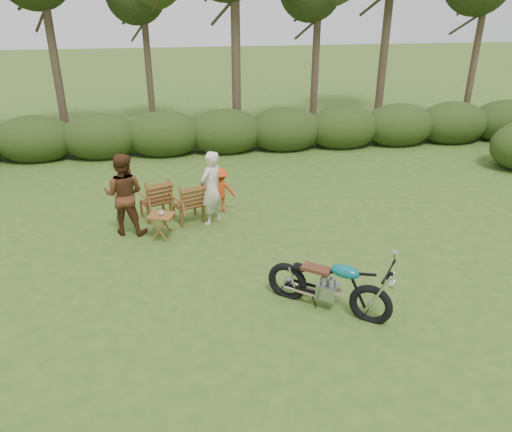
{
  "coord_description": "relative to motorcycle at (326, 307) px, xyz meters",
  "views": [
    {
      "loc": [
        -1.3,
        -7.05,
        5.05
      ],
      "look_at": [
        -0.02,
        1.78,
        0.9
      ],
      "focal_mm": 35.0,
      "sensor_mm": 36.0,
      "label": 1
    }
  ],
  "objects": [
    {
      "name": "side_table",
      "position": [
        -2.85,
        3.05,
        0.28
      ],
      "size": [
        0.66,
        0.61,
        0.56
      ],
      "primitive_type": null,
      "rotation": [
        0.0,
        0.0,
        -0.34
      ],
      "color": "brown",
      "rests_on": "ground"
    },
    {
      "name": "adult_b",
      "position": [
        -3.62,
        3.44,
        0.0
      ],
      "size": [
        1.02,
        0.87,
        1.84
      ],
      "primitive_type": "imported",
      "rotation": [
        0.0,
        0.0,
        2.92
      ],
      "color": "#4D2A16",
      "rests_on": "ground"
    },
    {
      "name": "cup",
      "position": [
        -2.84,
        3.03,
        0.61
      ],
      "size": [
        0.16,
        0.16,
        0.1
      ],
      "primitive_type": "imported",
      "rotation": [
        0.0,
        0.0,
        0.36
      ],
      "color": "beige",
      "rests_on": "side_table"
    },
    {
      "name": "motorcycle",
      "position": [
        0.0,
        0.0,
        0.0
      ],
      "size": [
        2.16,
        1.88,
        1.2
      ],
      "primitive_type": null,
      "rotation": [
        0.0,
        0.0,
        -0.63
      ],
      "color": "#0C9DA0",
      "rests_on": "ground"
    },
    {
      "name": "child",
      "position": [
        -1.47,
        4.31,
        0.0
      ],
      "size": [
        0.75,
        0.48,
        1.1
      ],
      "primitive_type": "imported",
      "rotation": [
        0.0,
        0.0,
        3.03
      ],
      "color": "red",
      "rests_on": "ground"
    },
    {
      "name": "tree_line",
      "position": [
        -0.42,
        9.92,
        3.81
      ],
      "size": [
        22.52,
        11.62,
        8.14
      ],
      "color": "#3C2D20",
      "rests_on": "ground"
    },
    {
      "name": "lawn_chair_right",
      "position": [
        -2.27,
        3.82,
        0.0
      ],
      "size": [
        0.9,
        0.9,
        1.0
      ],
      "primitive_type": null,
      "rotation": [
        0.0,
        0.0,
        3.53
      ],
      "color": "brown",
      "rests_on": "ground"
    },
    {
      "name": "adult_a",
      "position": [
        -1.72,
        3.64,
        0.0
      ],
      "size": [
        0.74,
        0.74,
        1.74
      ],
      "primitive_type": "imported",
      "rotation": [
        0.0,
        0.0,
        3.92
      ],
      "color": "beige",
      "rests_on": "ground"
    },
    {
      "name": "ground",
      "position": [
        -0.92,
        0.18,
        0.0
      ],
      "size": [
        80.0,
        80.0,
        0.0
      ],
      "primitive_type": "plane",
      "color": "#314B19",
      "rests_on": "ground"
    },
    {
      "name": "lawn_chair_left",
      "position": [
        -3.03,
        4.11,
        0.0
      ],
      "size": [
        0.92,
        0.92,
        1.02
      ],
      "primitive_type": null,
      "rotation": [
        0.0,
        0.0,
        3.55
      ],
      "color": "brown",
      "rests_on": "ground"
    }
  ]
}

